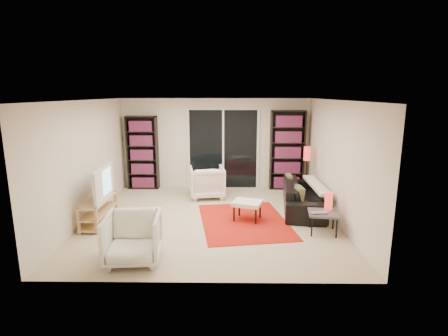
{
  "coord_description": "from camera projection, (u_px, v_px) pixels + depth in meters",
  "views": [
    {
      "loc": [
        0.34,
        -6.82,
        2.53
      ],
      "look_at": [
        0.25,
        0.3,
        1.0
      ],
      "focal_mm": 28.0,
      "sensor_mm": 36.0,
      "label": 1
    }
  ],
  "objects": [
    {
      "name": "sliding_door",
      "position": [
        223.0,
        149.0,
        9.39
      ],
      "size": [
        1.92,
        0.08,
        2.16
      ],
      "color": "white",
      "rests_on": "ground"
    },
    {
      "name": "bookshelf_left",
      "position": [
        143.0,
        153.0,
        9.31
      ],
      "size": [
        0.8,
        0.3,
        1.95
      ],
      "color": "black",
      "rests_on": "ground"
    },
    {
      "name": "laptop",
      "position": [
        320.0,
        214.0,
        6.27
      ],
      "size": [
        0.35,
        0.26,
        0.03
      ],
      "primitive_type": "imported",
      "rotation": [
        0.0,
        0.0,
        0.16
      ],
      "color": "silver",
      "rests_on": "side_table"
    },
    {
      "name": "floor",
      "position": [
        212.0,
        218.0,
        7.21
      ],
      "size": [
        5.0,
        5.0,
        0.0
      ],
      "primitive_type": "plane",
      "color": "beige",
      "rests_on": "ground"
    },
    {
      "name": "sofa",
      "position": [
        303.0,
        196.0,
        7.71
      ],
      "size": [
        1.1,
        2.21,
        0.62
      ],
      "primitive_type": "imported",
      "rotation": [
        0.0,
        0.0,
        1.44
      ],
      "color": "black",
      "rests_on": "floor"
    },
    {
      "name": "wall_right",
      "position": [
        337.0,
        162.0,
        6.92
      ],
      "size": [
        0.02,
        5.0,
        2.4
      ],
      "primitive_type": "cube",
      "color": "beige",
      "rests_on": "ground"
    },
    {
      "name": "tv",
      "position": [
        98.0,
        183.0,
        6.77
      ],
      "size": [
        0.19,
        1.11,
        0.64
      ],
      "primitive_type": "imported",
      "rotation": [
        0.0,
        0.0,
        1.62
      ],
      "color": "black",
      "rests_on": "tv_stand"
    },
    {
      "name": "ceiling",
      "position": [
        211.0,
        100.0,
        6.7
      ],
      "size": [
        5.0,
        5.0,
        0.02
      ],
      "primitive_type": "cube",
      "color": "white",
      "rests_on": "wall_back"
    },
    {
      "name": "armchair_back",
      "position": [
        207.0,
        182.0,
        8.62
      ],
      "size": [
        0.94,
        0.96,
        0.77
      ],
      "primitive_type": "imported",
      "rotation": [
        0.0,
        0.0,
        3.3
      ],
      "color": "silver",
      "rests_on": "floor"
    },
    {
      "name": "table_lamp",
      "position": [
        329.0,
        201.0,
        6.5
      ],
      "size": [
        0.15,
        0.15,
        0.33
      ],
      "primitive_type": "cylinder",
      "color": "red",
      "rests_on": "side_table"
    },
    {
      "name": "wall_front",
      "position": [
        202.0,
        198.0,
        4.51
      ],
      "size": [
        5.0,
        0.02,
        2.4
      ],
      "primitive_type": "cube",
      "color": "beige",
      "rests_on": "ground"
    },
    {
      "name": "floor_lamp",
      "position": [
        307.0,
        159.0,
        8.55
      ],
      "size": [
        0.19,
        0.19,
        1.26
      ],
      "color": "black",
      "rests_on": "floor"
    },
    {
      "name": "rug",
      "position": [
        244.0,
        221.0,
        7.04
      ],
      "size": [
        2.0,
        2.49,
        0.01
      ],
      "primitive_type": "cube",
      "rotation": [
        0.0,
        0.0,
        0.15
      ],
      "color": "red",
      "rests_on": "floor"
    },
    {
      "name": "wall_back",
      "position": [
        216.0,
        144.0,
        9.4
      ],
      "size": [
        5.0,
        0.02,
        2.4
      ],
      "primitive_type": "cube",
      "color": "beige",
      "rests_on": "ground"
    },
    {
      "name": "ottoman",
      "position": [
        247.0,
        204.0,
        7.04
      ],
      "size": [
        0.68,
        0.61,
        0.4
      ],
      "color": "silver",
      "rests_on": "floor"
    },
    {
      "name": "bookshelf_right",
      "position": [
        287.0,
        150.0,
        9.24
      ],
      "size": [
        0.9,
        0.3,
        2.1
      ],
      "color": "black",
      "rests_on": "ground"
    },
    {
      "name": "armchair_front",
      "position": [
        133.0,
        238.0,
        5.29
      ],
      "size": [
        0.88,
        0.9,
        0.76
      ],
      "primitive_type": "imported",
      "rotation": [
        0.0,
        0.0,
        0.09
      ],
      "color": "silver",
      "rests_on": "floor"
    },
    {
      "name": "tv_stand",
      "position": [
        99.0,
        211.0,
        6.88
      ],
      "size": [
        0.38,
        1.2,
        0.5
      ],
      "color": "tan",
      "rests_on": "floor"
    },
    {
      "name": "wall_left",
      "position": [
        87.0,
        161.0,
        6.99
      ],
      "size": [
        0.02,
        5.0,
        2.4
      ],
      "primitive_type": "cube",
      "color": "beige",
      "rests_on": "ground"
    },
    {
      "name": "side_table",
      "position": [
        323.0,
        214.0,
        6.4
      ],
      "size": [
        0.61,
        0.61,
        0.4
      ],
      "color": "#48474C",
      "rests_on": "floor"
    }
  ]
}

